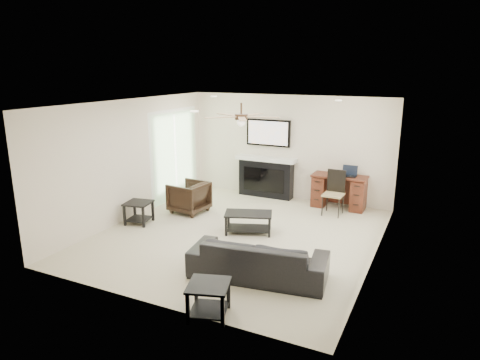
{
  "coord_description": "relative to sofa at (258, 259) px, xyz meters",
  "views": [
    {
      "loc": [
        3.35,
        -6.91,
        3.1
      ],
      "look_at": [
        -0.03,
        0.12,
        1.06
      ],
      "focal_mm": 32.0,
      "sensor_mm": 36.0,
      "label": 1
    }
  ],
  "objects": [
    {
      "name": "sofa",
      "position": [
        0.0,
        0.0,
        0.0
      ],
      "size": [
        2.17,
        1.1,
        0.61
      ],
      "primitive_type": "imported",
      "rotation": [
        0.0,
        0.0,
        3.28
      ],
      "color": "black",
      "rests_on": "ground"
    },
    {
      "name": "coffee_table",
      "position": [
        -0.9,
        1.6,
        -0.1
      ],
      "size": [
        1.02,
        0.79,
        0.4
      ],
      "primitive_type": "cube",
      "rotation": [
        0.0,
        0.0,
        0.36
      ],
      "color": "black",
      "rests_on": "ground"
    },
    {
      "name": "armchair",
      "position": [
        -2.6,
        2.15,
        0.04
      ],
      "size": [
        0.83,
        0.81,
        0.69
      ],
      "primitive_type": "imported",
      "rotation": [
        0.0,
        0.0,
        -1.68
      ],
      "color": "black",
      "rests_on": "ground"
    },
    {
      "name": "laptop",
      "position": [
        0.51,
        3.89,
        0.57
      ],
      "size": [
        0.33,
        0.24,
        0.23
      ],
      "primitive_type": "cube",
      "color": "black",
      "rests_on": "desk"
    },
    {
      "name": "desk",
      "position": [
        0.31,
        3.91,
        0.08
      ],
      "size": [
        1.22,
        0.56,
        0.76
      ],
      "primitive_type": "cube",
      "color": "#39180E",
      "rests_on": "ground"
    },
    {
      "name": "end_table_left",
      "position": [
        -3.15,
        1.1,
        -0.08
      ],
      "size": [
        0.58,
        0.58,
        0.45
      ],
      "primitive_type": "cube",
      "rotation": [
        0.0,
        0.0,
        0.19
      ],
      "color": "black",
      "rests_on": "ground"
    },
    {
      "name": "end_table_near",
      "position": [
        -0.15,
        -1.25,
        -0.08
      ],
      "size": [
        0.65,
        0.65,
        0.45
      ],
      "primitive_type": "cube",
      "rotation": [
        0.0,
        0.0,
        0.31
      ],
      "color": "black",
      "rests_on": "ground"
    },
    {
      "name": "desk_chair",
      "position": [
        0.31,
        3.36,
        0.18
      ],
      "size": [
        0.43,
        0.45,
        0.97
      ],
      "primitive_type": "cube",
      "rotation": [
        0.0,
        0.0,
        -0.03
      ],
      "color": "black",
      "rests_on": "ground"
    },
    {
      "name": "room_shell",
      "position": [
        -0.83,
        1.49,
        1.38
      ],
      "size": [
        5.5,
        5.54,
        2.52
      ],
      "color": "beige",
      "rests_on": "ground"
    },
    {
      "name": "fireplace_unit",
      "position": [
        -1.53,
        3.99,
        0.65
      ],
      "size": [
        1.52,
        0.34,
        1.91
      ],
      "primitive_type": "cube",
      "color": "black",
      "rests_on": "ground"
    }
  ]
}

